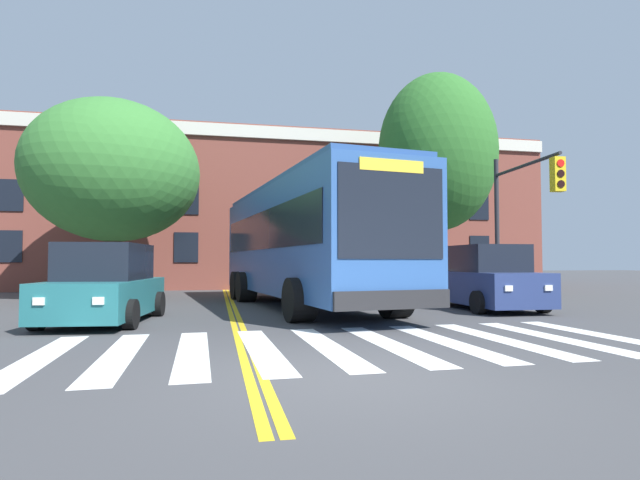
# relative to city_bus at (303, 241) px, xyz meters

# --- Properties ---
(ground_plane) EXTENTS (120.00, 120.00, 0.00)m
(ground_plane) POSITION_rel_city_bus_xyz_m (-0.97, -8.85, -1.95)
(ground_plane) COLOR #424244
(crosswalk) EXTENTS (9.83, 4.30, 0.01)m
(crosswalk) POSITION_rel_city_bus_xyz_m (-0.27, -6.73, -1.95)
(crosswalk) COLOR white
(crosswalk) RESTS_ON ground
(lane_line_yellow_inner) EXTENTS (0.12, 36.00, 0.01)m
(lane_line_yellow_inner) POSITION_rel_city_bus_xyz_m (-2.13, 7.27, -1.95)
(lane_line_yellow_inner) COLOR gold
(lane_line_yellow_inner) RESTS_ON ground
(lane_line_yellow_outer) EXTENTS (0.12, 36.00, 0.01)m
(lane_line_yellow_outer) POSITION_rel_city_bus_xyz_m (-1.97, 7.27, -1.95)
(lane_line_yellow_outer) COLOR gold
(lane_line_yellow_outer) RESTS_ON ground
(city_bus) EXTENTS (4.04, 11.36, 3.59)m
(city_bus) POSITION_rel_city_bus_xyz_m (0.00, 0.00, 0.00)
(city_bus) COLOR #2D5699
(city_bus) RESTS_ON ground
(car_teal_near_lane) EXTENTS (2.30, 4.10, 1.74)m
(car_teal_near_lane) POSITION_rel_city_bus_xyz_m (-4.90, -2.76, -1.15)
(car_teal_near_lane) COLOR #236B70
(car_teal_near_lane) RESTS_ON ground
(car_navy_far_lane) EXTENTS (2.13, 4.15, 1.80)m
(car_navy_far_lane) POSITION_rel_city_bus_xyz_m (4.98, -1.63, -1.12)
(car_navy_far_lane) COLOR navy
(car_navy_far_lane) RESTS_ON ground
(car_silver_behind_bus) EXTENTS (2.19, 4.17, 1.79)m
(car_silver_behind_bus) POSITION_rel_city_bus_xyz_m (0.40, 10.73, -1.13)
(car_silver_behind_bus) COLOR #B7BABF
(car_silver_behind_bus) RESTS_ON ground
(traffic_light_near_corner) EXTENTS (0.52, 3.90, 5.04)m
(traffic_light_near_corner) POSITION_rel_city_bus_xyz_m (7.27, 0.07, 1.38)
(traffic_light_near_corner) COLOR #28282D
(traffic_light_near_corner) RESTS_ON ground
(street_tree_curbside_large) EXTENTS (7.02, 7.10, 9.28)m
(street_tree_curbside_large) POSITION_rel_city_bus_xyz_m (6.61, 4.91, 3.98)
(street_tree_curbside_large) COLOR #4C3D2D
(street_tree_curbside_large) RESTS_ON ground
(street_tree_curbside_small) EXTENTS (8.58, 8.73, 7.27)m
(street_tree_curbside_small) POSITION_rel_city_bus_xyz_m (-6.22, 4.89, 2.71)
(street_tree_curbside_small) COLOR #4C3D2D
(street_tree_curbside_small) RESTS_ON ground
(building_facade) EXTENTS (37.43, 7.89, 8.00)m
(building_facade) POSITION_rel_city_bus_xyz_m (-3.88, 13.35, 2.06)
(building_facade) COLOR brown
(building_facade) RESTS_ON ground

